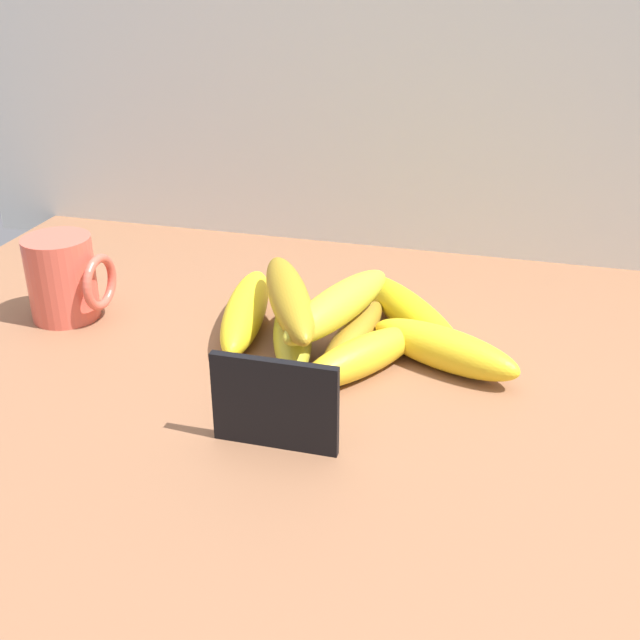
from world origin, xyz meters
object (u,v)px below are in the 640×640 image
object	(u,v)px
banana_6	(338,305)
banana_0	(246,311)
banana_1	(362,357)
banana_3	(408,311)
banana_7	(289,297)
banana_4	(293,334)
chalkboard_sign	(275,407)
coffee_mug	(64,278)
banana_2	(349,337)
banana_5	(444,349)

from	to	relation	value
banana_6	banana_0	bearing A→B (deg)	166.37
banana_0	banana_1	xyz separation A→B (cm)	(14.57, -6.63, -0.19)
banana_3	banana_7	distance (cm)	14.57
banana_4	banana_6	size ratio (longest dim) A/B	0.89
banana_0	banana_6	size ratio (longest dim) A/B	1.06
banana_1	banana_3	distance (cm)	11.83
banana_1	chalkboard_sign	bearing A→B (deg)	-107.98
coffee_mug	banana_6	distance (cm)	31.83
banana_0	banana_4	xyz separation A→B (cm)	(6.57, -3.79, -0.14)
banana_0	banana_3	size ratio (longest dim) A/B	0.98
banana_6	banana_3	bearing A→B (deg)	50.99
banana_6	banana_1	bearing A→B (deg)	-49.11
coffee_mug	banana_2	world-z (taller)	coffee_mug
banana_2	banana_5	distance (cm)	10.05
banana_1	banana_4	xyz separation A→B (cm)	(-8.00, 2.84, 0.06)
banana_1	banana_3	bearing A→B (deg)	76.54
chalkboard_sign	banana_7	bearing A→B (deg)	103.05
chalkboard_sign	banana_1	xyz separation A→B (cm)	(4.48, 13.80, -1.88)
banana_2	banana_0	bearing A→B (deg)	168.79
banana_0	banana_2	size ratio (longest dim) A/B	1.13
banana_1	coffee_mug	bearing A→B (deg)	173.29
chalkboard_sign	banana_7	world-z (taller)	chalkboard_sign
banana_3	chalkboard_sign	bearing A→B (deg)	-105.95
coffee_mug	banana_7	bearing A→B (deg)	-2.39
banana_0	banana_6	world-z (taller)	banana_6
chalkboard_sign	banana_7	xyz separation A→B (cm)	(-3.90, 16.82, 2.23)
banana_0	coffee_mug	bearing A→B (deg)	-173.14
banana_5	banana_4	bearing A→B (deg)	-177.82
banana_0	banana_1	bearing A→B (deg)	-24.47
coffee_mug	banana_3	bearing A→B (deg)	10.97
banana_2	banana_3	bearing A→B (deg)	55.40
banana_2	banana_7	world-z (taller)	banana_7
banana_1	banana_7	bearing A→B (deg)	160.14
banana_4	banana_5	bearing A→B (deg)	2.18
banana_0	banana_1	distance (cm)	16.00
coffee_mug	banana_0	world-z (taller)	coffee_mug
banana_0	banana_2	distance (cm)	12.53
banana_1	banana_4	size ratio (longest dim) A/B	0.93
banana_4	banana_6	distance (cm)	5.82
banana_0	banana_3	distance (cm)	17.99
banana_3	banana_5	distance (cm)	9.48
chalkboard_sign	banana_0	world-z (taller)	chalkboard_sign
banana_3	banana_7	size ratio (longest dim) A/B	1.01
banana_5	banana_6	size ratio (longest dim) A/B	0.87
banana_5	banana_7	size ratio (longest dim) A/B	0.81
chalkboard_sign	banana_5	distance (cm)	21.18
banana_3	banana_4	bearing A→B (deg)	-141.13
chalkboard_sign	banana_2	distance (cm)	18.25
banana_7	banana_4	bearing A→B (deg)	-26.82
banana_1	banana_5	world-z (taller)	banana_5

